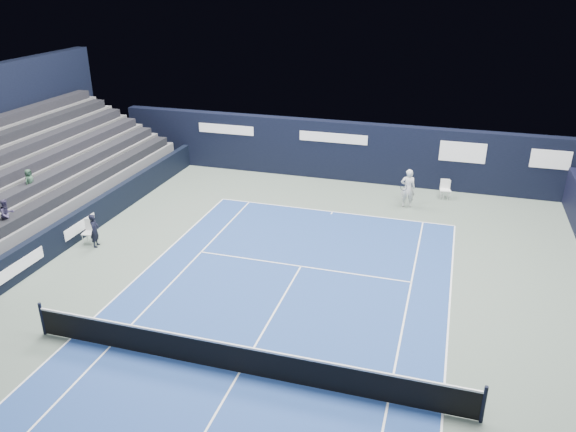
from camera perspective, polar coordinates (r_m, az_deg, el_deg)
name	(u,v)px	position (r m, az deg, el deg)	size (l,w,h in m)	color
ground	(263,332)	(17.72, -2.57, -11.72)	(48.00, 48.00, 0.00)	#516055
court_surface	(239,373)	(16.24, -4.96, -15.59)	(10.97, 23.77, 0.01)	navy
folding_chair_back_a	(446,186)	(28.54, 15.80, 2.94)	(0.48, 0.50, 0.90)	white
folding_chair_back_b	(445,188)	(28.47, 15.61, 2.80)	(0.46, 0.45, 0.96)	white
line_judge_chair	(89,230)	(24.24, -19.53, -1.32)	(0.50, 0.48, 1.02)	white
line_judge	(95,230)	(23.81, -19.05, -1.40)	(0.51, 0.33, 1.39)	black
court_markings	(239,373)	(16.23, -4.96, -15.57)	(11.03, 23.83, 0.00)	white
tennis_net	(239,358)	(15.92, -5.03, -14.18)	(12.90, 0.10, 1.10)	black
back_sponsor_wall	(353,152)	(29.82, 6.59, 6.52)	(26.00, 0.63, 3.10)	black
side_barrier_left	(76,226)	(24.69, -20.72, -1.00)	(0.33, 22.00, 1.20)	black
spectator_stand	(12,179)	(27.29, -26.27, 3.44)	(6.00, 18.00, 6.40)	#4E4E51
tennis_player	(408,188)	(26.86, 12.08, 2.79)	(0.74, 0.89, 1.86)	silver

